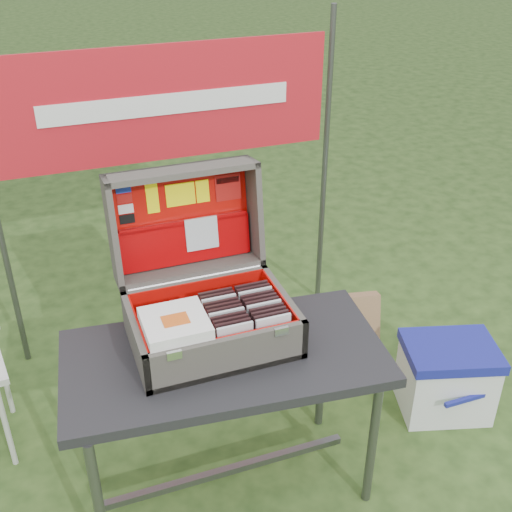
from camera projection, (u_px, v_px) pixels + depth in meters
name	position (u px, v px, depth m)	size (l,w,h in m)	color
ground	(246.00, 466.00, 2.79)	(80.00, 80.00, 0.00)	#263F17
table	(226.00, 427.00, 2.50)	(1.16, 0.58, 0.73)	#28282B
table_top	(224.00, 358.00, 2.32)	(1.16, 0.58, 0.04)	#28282B
table_leg_fr	(373.00, 438.00, 2.47)	(0.04, 0.04, 0.69)	#59595B
table_leg_bl	(84.00, 424.00, 2.54)	(0.04, 0.04, 0.69)	#59595B
table_leg_br	(322.00, 365.00, 2.85)	(0.04, 0.04, 0.69)	#59595B
table_brace	(228.00, 470.00, 2.62)	(1.01, 0.03, 0.03)	#59595B
suitcase	(205.00, 270.00, 2.28)	(0.58, 0.58, 0.55)	#625E54
suitcase_base_bottom	(213.00, 339.00, 2.37)	(0.58, 0.42, 0.02)	#625E54
suitcase_base_wall_front	(229.00, 357.00, 2.17)	(0.58, 0.02, 0.16)	#625E54
suitcase_base_wall_back	(197.00, 297.00, 2.49)	(0.58, 0.02, 0.16)	#625E54
suitcase_base_wall_left	(136.00, 341.00, 2.25)	(0.02, 0.42, 0.16)	#625E54
suitcase_base_wall_right	(283.00, 310.00, 2.42)	(0.02, 0.42, 0.16)	#625E54
suitcase_liner_floor	(212.00, 336.00, 2.36)	(0.54, 0.37, 0.01)	#C70400
suitcase_latch_left	(174.00, 355.00, 2.08)	(0.05, 0.01, 0.03)	silver
suitcase_latch_right	(281.00, 331.00, 2.19)	(0.05, 0.01, 0.03)	silver
suitcase_hinge	(196.00, 278.00, 2.46)	(0.02, 0.02, 0.52)	silver
suitcase_lid_back	(182.00, 216.00, 2.51)	(0.58, 0.42, 0.02)	#625E54
suitcase_lid_rim_far	(181.00, 171.00, 2.38)	(0.58, 0.02, 0.16)	#625E54
suitcase_lid_rim_near	(190.00, 268.00, 2.53)	(0.58, 0.02, 0.16)	#625E54
suitcase_lid_rim_left	(112.00, 233.00, 2.37)	(0.02, 0.42, 0.16)	#625E54
suitcase_lid_rim_right	(254.00, 210.00, 2.54)	(0.02, 0.42, 0.16)	#625E54
suitcase_lid_liner	(182.00, 217.00, 2.50)	(0.53, 0.37, 0.01)	#C70400
suitcase_liner_wall_front	(227.00, 352.00, 2.18)	(0.54, 0.01, 0.13)	#C70400
suitcase_liner_wall_back	(198.00, 296.00, 2.48)	(0.54, 0.01, 0.13)	#C70400
suitcase_liner_wall_left	(139.00, 337.00, 2.25)	(0.01, 0.37, 0.13)	#C70400
suitcase_liner_wall_right	(279.00, 308.00, 2.41)	(0.01, 0.37, 0.13)	#C70400
suitcase_lid_pocket	(186.00, 242.00, 2.52)	(0.52, 0.17, 0.03)	#A40204
suitcase_pocket_edge	(184.00, 223.00, 2.49)	(0.51, 0.02, 0.02)	#A40204
suitcase_pocket_cd	(202.00, 234.00, 2.51)	(0.13, 0.13, 0.01)	silver
lid_sticker_cc_a	(123.00, 188.00, 2.38)	(0.06, 0.04, 0.00)	#1933B2
lid_sticker_cc_b	(125.00, 199.00, 2.39)	(0.06, 0.04, 0.00)	#AB1311
lid_sticker_cc_c	(126.00, 209.00, 2.41)	(0.06, 0.04, 0.00)	white
lid_sticker_cc_d	(127.00, 219.00, 2.42)	(0.06, 0.04, 0.00)	black
lid_card_neon_tall	(152.00, 199.00, 2.43)	(0.05, 0.11, 0.00)	#FDF509
lid_card_neon_main	(180.00, 194.00, 2.46)	(0.11, 0.09, 0.00)	#FDF509
lid_card_neon_small	(203.00, 191.00, 2.49)	(0.05, 0.09, 0.00)	#FDF509
lid_sticker_band	(228.00, 187.00, 2.52)	(0.10, 0.10, 0.00)	#AB1311
lid_sticker_band_bar	(228.00, 180.00, 2.51)	(0.09, 0.02, 0.00)	black
cd_left_0	(235.00, 343.00, 2.20)	(0.13, 0.01, 0.15)	silver
cd_left_1	(233.00, 339.00, 2.22)	(0.13, 0.01, 0.15)	black
cd_left_2	(231.00, 335.00, 2.24)	(0.13, 0.01, 0.15)	black
cd_left_3	(229.00, 331.00, 2.26)	(0.13, 0.01, 0.15)	black
cd_left_4	(227.00, 328.00, 2.28)	(0.13, 0.01, 0.15)	silver
cd_left_5	(225.00, 324.00, 2.30)	(0.13, 0.01, 0.15)	black
cd_left_6	(223.00, 321.00, 2.31)	(0.13, 0.01, 0.15)	black
cd_left_7	(221.00, 317.00, 2.33)	(0.13, 0.01, 0.15)	black
cd_left_8	(219.00, 314.00, 2.35)	(0.13, 0.01, 0.15)	silver
cd_left_9	(218.00, 310.00, 2.37)	(0.13, 0.01, 0.15)	black
cd_left_10	(216.00, 307.00, 2.39)	(0.13, 0.01, 0.15)	black
cd_right_0	(273.00, 334.00, 2.24)	(0.13, 0.01, 0.15)	silver
cd_right_1	(271.00, 330.00, 2.26)	(0.13, 0.01, 0.15)	black
cd_right_2	(268.00, 327.00, 2.28)	(0.13, 0.01, 0.15)	black
cd_right_3	(266.00, 323.00, 2.30)	(0.13, 0.01, 0.15)	black
cd_right_4	(264.00, 320.00, 2.32)	(0.13, 0.01, 0.15)	silver
cd_right_5	(262.00, 316.00, 2.34)	(0.13, 0.01, 0.15)	black
cd_right_6	(260.00, 313.00, 2.36)	(0.13, 0.01, 0.15)	black
cd_right_7	(257.00, 310.00, 2.37)	(0.13, 0.01, 0.15)	black
cd_right_8	(255.00, 306.00, 2.39)	(0.13, 0.01, 0.15)	silver
cd_right_9	(253.00, 303.00, 2.41)	(0.13, 0.01, 0.15)	black
cd_right_10	(251.00, 300.00, 2.43)	(0.13, 0.01, 0.15)	black
songbook_0	(175.00, 327.00, 2.19)	(0.22, 0.22, 0.01)	white
songbook_1	(175.00, 326.00, 2.18)	(0.22, 0.22, 0.01)	white
songbook_2	(175.00, 325.00, 2.18)	(0.22, 0.22, 0.01)	white
songbook_3	(175.00, 324.00, 2.18)	(0.22, 0.22, 0.01)	white
songbook_4	(175.00, 323.00, 2.18)	(0.22, 0.22, 0.01)	white
songbook_5	(175.00, 321.00, 2.17)	(0.22, 0.22, 0.01)	white
songbook_6	(175.00, 320.00, 2.17)	(0.22, 0.22, 0.01)	white
songbook_7	(175.00, 319.00, 2.17)	(0.22, 0.22, 0.01)	white
songbook_graphic	(175.00, 320.00, 2.16)	(0.09, 0.07, 0.00)	#D85919
cooler	(446.00, 378.00, 3.01)	(0.42, 0.32, 0.37)	white
cooler_body	(445.00, 382.00, 3.03)	(0.40, 0.30, 0.32)	white
cooler_lid	(451.00, 351.00, 2.93)	(0.42, 0.32, 0.05)	navy
cooler_handle	(469.00, 399.00, 2.87)	(0.25, 0.02, 0.02)	navy
chair_leg_fr	(6.00, 425.00, 2.69)	(0.02, 0.02, 0.45)	silver
chair_leg_br	(4.00, 375.00, 2.97)	(0.02, 0.02, 0.45)	silver
cardboard_box	(336.00, 340.00, 3.20)	(0.43, 0.07, 0.46)	olive
banner_post_right	(325.00, 168.00, 3.51)	(0.03, 0.03, 1.70)	#59595B
banner	(167.00, 103.00, 3.02)	(1.60, 0.01, 0.55)	red
banner_text	(168.00, 104.00, 3.01)	(1.20, 0.00, 0.10)	white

